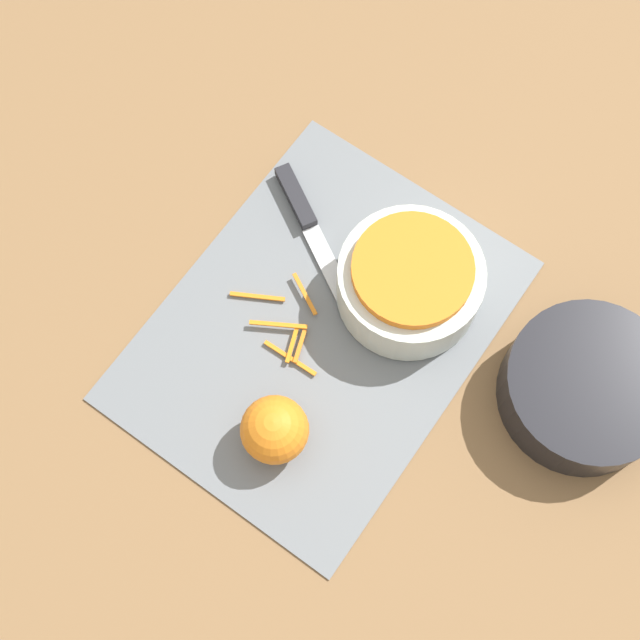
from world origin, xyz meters
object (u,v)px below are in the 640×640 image
Objects in this scene: bowl_speckled at (410,281)px; orange_left at (275,430)px; bowl_dark at (585,388)px; knife at (303,212)px.

bowl_speckled is 0.24m from orange_left.
orange_left is (0.23, -0.02, -0.00)m from bowl_speckled.
knife is (-0.00, -0.40, -0.02)m from bowl_dark.
bowl_dark is at bearing 29.93° from knife.
bowl_dark is at bearing 92.64° from bowl_speckled.
bowl_dark is 2.47× the size of orange_left.
bowl_dark is 1.00× the size of knife.
knife is 0.29m from orange_left.
bowl_speckled reaches higher than orange_left.
orange_left reaches higher than knife.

